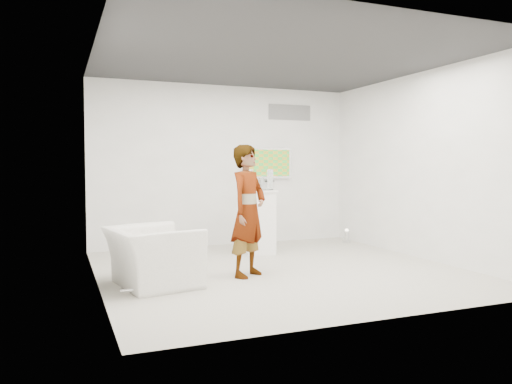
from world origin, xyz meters
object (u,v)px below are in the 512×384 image
Objects in this scene: person at (248,211)px; floor_uplight at (347,236)px; tv at (267,163)px; pedestal at (259,222)px; armchair at (153,256)px.

person is 6.88× the size of floor_uplight.
tv reaches higher than floor_uplight.
person is 1.80m from pedestal.
armchair is 4.35× the size of floor_uplight.
armchair is at bearing -142.25° from pedestal.
pedestal is at bearing -167.07° from floor_uplight.
person is at bearing -98.19° from armchair.
pedestal is (2.10, 1.63, 0.18)m from armchair.
armchair reaches higher than floor_uplight.
pedestal is 2.12m from floor_uplight.
tv is 0.56× the size of person.
pedestal is (-0.61, -1.10, -1.01)m from tv.
tv reaches higher than pedestal.
tv is 2.10m from floor_uplight.
tv is 4.02m from armchair.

